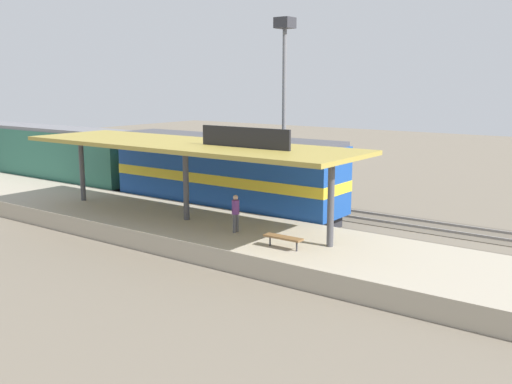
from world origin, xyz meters
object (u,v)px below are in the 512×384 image
Objects in this scene: passenger_carriage_front at (37,154)px; locomotive at (225,175)px; person_waiting at (236,212)px; light_mast at (284,69)px; platform_bench at (283,238)px; freight_car at (223,167)px.

locomotive is at bearing -90.00° from passenger_carriage_front.
person_waiting is (-5.10, -22.79, -0.46)m from passenger_carriage_front.
light_mast is 6.84× the size of person_waiting.
person_waiting is (0.90, 3.16, 0.51)m from platform_bench.
locomotive is 8.44× the size of person_waiting.
light_mast is 15.65m from person_waiting.
locomotive is 7.02m from person_waiting.
person_waiting is at bearing -137.99° from freight_car.
platform_bench is 0.14× the size of freight_car.
freight_car is at bearing -71.88° from passenger_carriage_front.
passenger_carriage_front is 19.51m from light_mast.
freight_car is (10.60, 11.90, 0.63)m from platform_bench.
platform_bench is 10.02m from locomotive.
locomotive reaches higher than passenger_carriage_front.
passenger_carriage_front is at bearing 76.98° from platform_bench.
passenger_carriage_front is 1.67× the size of freight_car.
freight_car is at bearing 48.30° from platform_bench.
locomotive is 6.07m from freight_car.
light_mast reaches higher than locomotive.
person_waiting is at bearing -136.77° from locomotive.
freight_car is (4.60, -14.06, -0.34)m from passenger_carriage_front.
person_waiting is (-12.90, -5.98, -6.54)m from light_mast.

